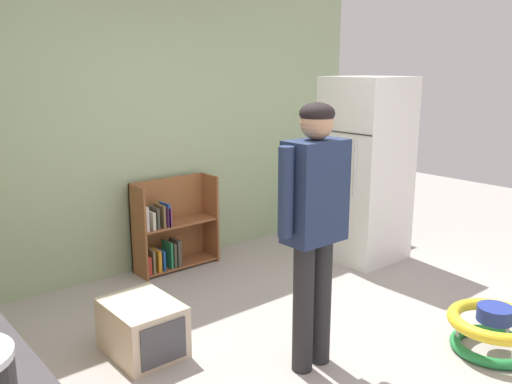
% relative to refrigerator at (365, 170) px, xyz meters
% --- Properties ---
extents(ground_plane, '(12.00, 12.00, 0.00)m').
position_rel_refrigerator_xyz_m(ground_plane, '(-1.75, -1.17, -0.89)').
color(ground_plane, '#A9A09B').
rests_on(ground_plane, ground).
extents(back_wall, '(5.20, 0.06, 2.70)m').
position_rel_refrigerator_xyz_m(back_wall, '(-1.75, 1.16, 0.46)').
color(back_wall, '#9DB389').
rests_on(back_wall, ground).
extents(refrigerator, '(0.73, 0.68, 1.78)m').
position_rel_refrigerator_xyz_m(refrigerator, '(0.00, 0.00, 0.00)').
color(refrigerator, white).
rests_on(refrigerator, ground).
extents(bookshelf, '(0.80, 0.28, 0.85)m').
position_rel_refrigerator_xyz_m(bookshelf, '(-1.64, 0.97, -0.53)').
color(bookshelf, brown).
rests_on(bookshelf, ground).
extents(standing_person, '(0.57, 0.22, 1.67)m').
position_rel_refrigerator_xyz_m(standing_person, '(-1.86, -1.10, 0.11)').
color(standing_person, '#27272A').
rests_on(standing_person, ground).
extents(baby_walker, '(0.60, 0.60, 0.32)m').
position_rel_refrigerator_xyz_m(baby_walker, '(-0.80, -1.76, -0.73)').
color(baby_walker, '#258842').
rests_on(baby_walker, ground).
extents(pet_carrier, '(0.42, 0.55, 0.36)m').
position_rel_refrigerator_xyz_m(pet_carrier, '(-2.61, -0.27, -0.71)').
color(pet_carrier, beige).
rests_on(pet_carrier, ground).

